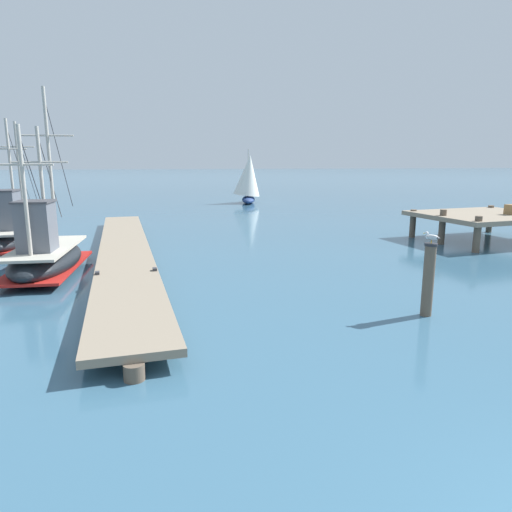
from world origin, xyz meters
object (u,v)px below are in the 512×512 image
(fishing_boat_3, at_px, (45,255))
(mooring_piling, at_px, (428,278))
(distant_sailboat, at_px, (248,179))
(perched_seagull, at_px, (432,237))
(fishing_boat_1, at_px, (15,233))

(fishing_boat_3, relative_size, mooring_piling, 3.68)
(distant_sailboat, bearing_deg, fishing_boat_3, -114.29)
(perched_seagull, bearing_deg, fishing_boat_3, 149.24)
(mooring_piling, xyz_separation_m, distant_sailboat, (0.89, 29.64, 1.17))
(fishing_boat_1, relative_size, perched_seagull, 20.41)
(perched_seagull, relative_size, distant_sailboat, 0.06)
(fishing_boat_1, xyz_separation_m, fishing_boat_3, (2.36, -4.88, -0.01))
(distant_sailboat, bearing_deg, mooring_piling, -91.71)
(mooring_piling, height_order, distant_sailboat, distant_sailboat)
(mooring_piling, relative_size, distant_sailboat, 0.37)
(fishing_boat_1, distance_m, fishing_boat_3, 5.42)
(fishing_boat_3, height_order, distant_sailboat, fishing_boat_3)
(fishing_boat_3, distance_m, perched_seagull, 11.53)
(fishing_boat_3, bearing_deg, fishing_boat_1, 115.76)
(fishing_boat_1, height_order, perched_seagull, fishing_boat_1)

